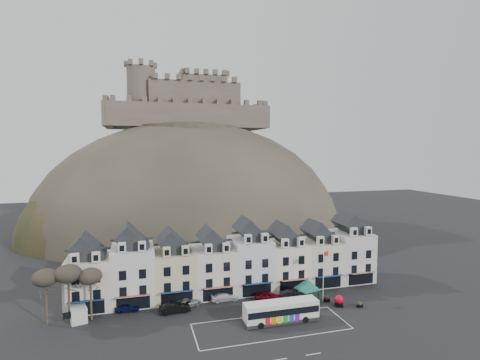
% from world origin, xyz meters
% --- Properties ---
extents(ground, '(300.00, 300.00, 0.00)m').
position_xyz_m(ground, '(0.00, 0.00, 0.00)').
color(ground, black).
rests_on(ground, ground).
extents(coach_bay_markings, '(22.00, 7.50, 0.01)m').
position_xyz_m(coach_bay_markings, '(2.00, 1.25, 0.00)').
color(coach_bay_markings, silver).
rests_on(coach_bay_markings, ground).
extents(townhouse_terrace, '(54.40, 9.35, 11.80)m').
position_xyz_m(townhouse_terrace, '(0.15, 15.97, 5.30)').
color(townhouse_terrace, silver).
rests_on(townhouse_terrace, ground).
extents(castle_hill, '(100.00, 76.00, 68.00)m').
position_xyz_m(castle_hill, '(1.25, 68.95, 0.11)').
color(castle_hill, '#332F27').
rests_on(castle_hill, ground).
extents(castle, '(50.20, 22.20, 22.00)m').
position_xyz_m(castle, '(0.51, 75.93, 40.19)').
color(castle, brown).
rests_on(castle, ground).
extents(tree_left_far, '(3.61, 3.61, 8.24)m').
position_xyz_m(tree_left_far, '(-29.00, 10.50, 6.90)').
color(tree_left_far, '#372E23').
rests_on(tree_left_far, ground).
extents(tree_left_mid, '(3.78, 3.78, 8.64)m').
position_xyz_m(tree_left_mid, '(-26.00, 10.50, 7.24)').
color(tree_left_mid, '#372E23').
rests_on(tree_left_mid, ground).
extents(tree_left_near, '(3.43, 3.43, 7.84)m').
position_xyz_m(tree_left_near, '(-23.00, 10.50, 6.55)').
color(tree_left_near, '#372E23').
rests_on(tree_left_near, ground).
extents(bus, '(11.12, 2.63, 3.14)m').
position_xyz_m(bus, '(3.90, 2.17, 1.73)').
color(bus, '#262628').
rests_on(bus, ground).
extents(bus_shelter, '(6.21, 6.21, 4.09)m').
position_xyz_m(bus_shelter, '(10.58, 7.36, 3.17)').
color(bus_shelter, black).
rests_on(bus_shelter, ground).
extents(red_buoy, '(1.62, 1.62, 1.82)m').
position_xyz_m(red_buoy, '(15.00, 4.83, 0.93)').
color(red_buoy, black).
rests_on(red_buoy, ground).
extents(flagpole, '(1.17, 0.53, 8.64)m').
position_xyz_m(flagpole, '(13.51, 7.26, 4.93)').
color(flagpole, silver).
rests_on(flagpole, ground).
extents(white_van, '(3.42, 5.40, 2.28)m').
position_xyz_m(white_van, '(-25.08, 11.41, 1.14)').
color(white_van, silver).
rests_on(white_van, ground).
extents(planter_west, '(1.12, 0.87, 1.01)m').
position_xyz_m(planter_west, '(14.02, 7.00, 0.48)').
color(planter_west, black).
rests_on(planter_west, ground).
extents(planter_east, '(0.96, 0.65, 0.93)m').
position_xyz_m(planter_east, '(18.00, 3.50, 0.45)').
color(planter_east, black).
rests_on(planter_east, ground).
extents(car_navy, '(3.86, 1.83, 1.27)m').
position_xyz_m(car_navy, '(-17.96, 12.00, 0.64)').
color(car_navy, '#0A1036').
rests_on(car_navy, ground).
extents(car_black, '(4.86, 1.97, 1.57)m').
position_xyz_m(car_black, '(-10.80, 9.58, 0.78)').
color(car_black, black).
rests_on(car_black, ground).
extents(car_silver, '(4.94, 3.52, 1.27)m').
position_xyz_m(car_silver, '(-8.60, 11.35, 0.63)').
color(car_silver, '#94979B').
rests_on(car_silver, ground).
extents(car_white, '(4.75, 2.03, 1.37)m').
position_xyz_m(car_white, '(-2.36, 12.00, 0.68)').
color(car_white, silver).
rests_on(car_white, ground).
extents(car_maroon, '(4.86, 3.39, 1.54)m').
position_xyz_m(car_maroon, '(4.80, 9.97, 0.77)').
color(car_maroon, '#5B0512').
rests_on(car_maroon, ground).
extents(car_charcoal, '(4.72, 2.95, 1.47)m').
position_xyz_m(car_charcoal, '(9.01, 9.50, 0.73)').
color(car_charcoal, black).
rests_on(car_charcoal, ground).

